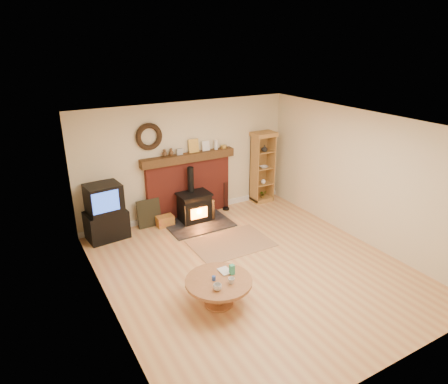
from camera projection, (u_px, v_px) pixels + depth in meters
ground at (253, 268)px, 7.16m from camera, size 5.50×5.50×0.00m
room_shell at (252, 177)px, 6.60m from camera, size 5.02×5.52×2.61m
chimney_breast at (189, 182)px, 9.02m from camera, size 2.20×0.22×1.78m
wood_stove at (195, 208)px, 8.85m from camera, size 1.40×1.00×1.23m
area_rug at (231, 243)px, 8.01m from camera, size 1.58×1.08×0.01m
tv_unit at (105, 213)px, 8.05m from camera, size 0.85×0.63×1.17m
curio_cabinet at (262, 167)px, 9.79m from camera, size 0.57×0.41×1.76m
firelog_box at (165, 221)px, 8.72m from camera, size 0.37×0.23×0.23m
leaning_painting at (149, 213)px, 8.63m from camera, size 0.51×0.14×0.61m
fire_tools at (226, 204)px, 9.54m from camera, size 0.16×0.16×0.70m
coffee_table at (219, 285)px, 6.08m from camera, size 1.03×1.03×0.60m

